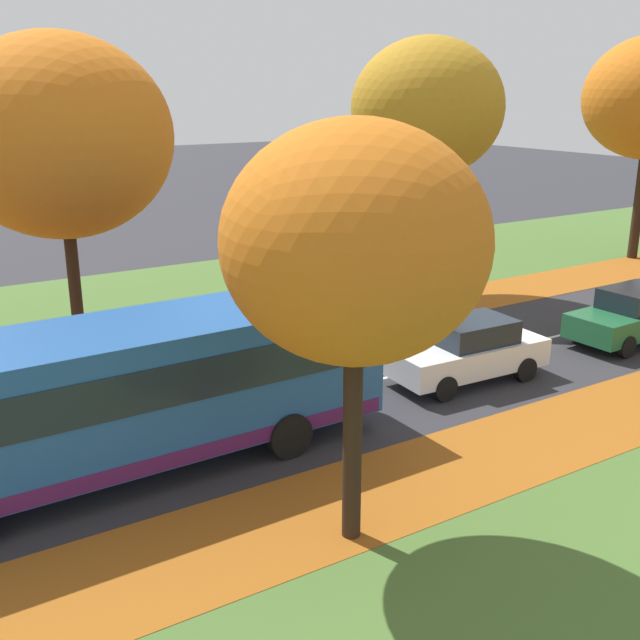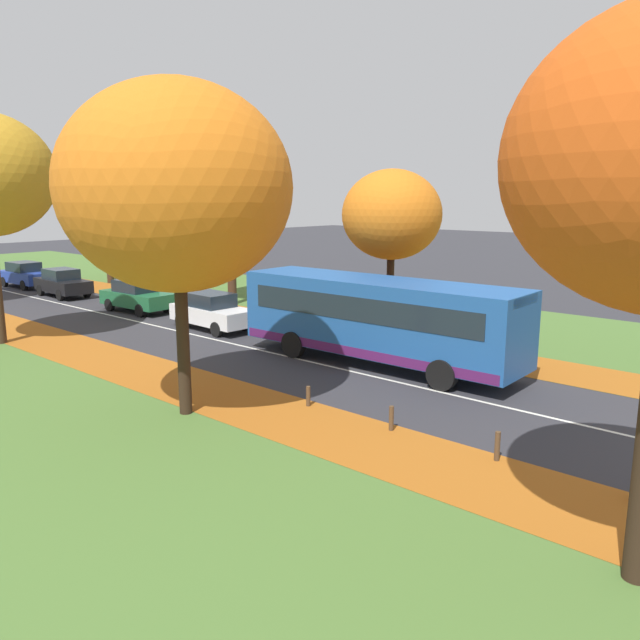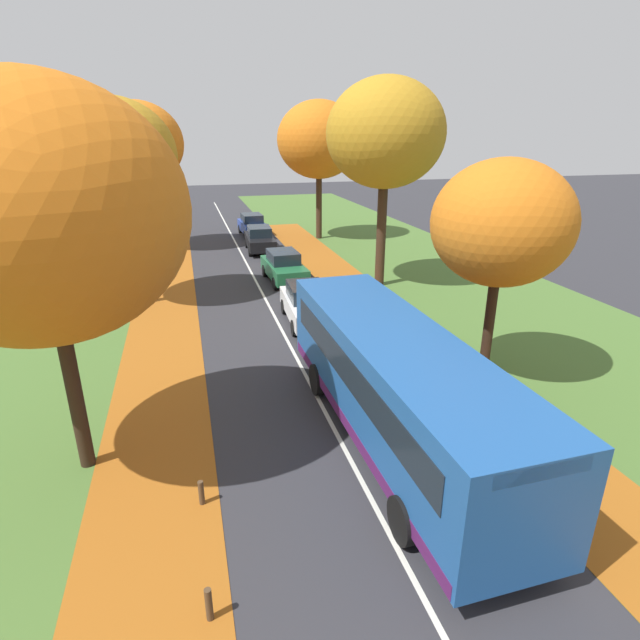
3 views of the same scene
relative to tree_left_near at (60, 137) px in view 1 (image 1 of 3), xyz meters
name	(u,v)px [view 1 (image 1 of 3)]	position (x,y,z in m)	size (l,w,h in m)	color
grass_verge_left	(259,293)	(-3.03, 7.26, -5.99)	(12.00, 90.00, 0.01)	#476B2D
leaf_litter_left	(142,360)	(1.57, 1.26, -5.99)	(2.80, 60.00, 0.00)	#9E5619
leaf_litter_right	(315,514)	(10.77, 1.26, -5.99)	(2.80, 60.00, 0.00)	#9E5619
road_centre_line	(417,370)	(6.17, 7.26, -6.00)	(0.12, 80.00, 0.01)	silver
tree_left_near	(60,137)	(0.00, 0.00, 0.00)	(5.93, 5.93, 8.68)	black
tree_left_mid	(427,109)	(0.15, 12.25, 0.56)	(5.22, 5.22, 8.93)	#382619
tree_right_near	(355,244)	(11.63, 1.44, -0.98)	(4.09, 4.09, 6.88)	black
bollard_sixth	(20,388)	(2.60, -2.13, -5.71)	(0.12, 0.12, 0.58)	#4C3823
bus	(127,390)	(7.48, -0.95, -4.30)	(2.81, 10.44, 2.98)	#1E5199
car_white_lead	(468,350)	(7.38, 7.92, -5.19)	(1.92, 4.27, 1.62)	silver
car_green_following	(632,315)	(7.63, 14.17, -5.19)	(1.92, 4.27, 1.62)	#1E6038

